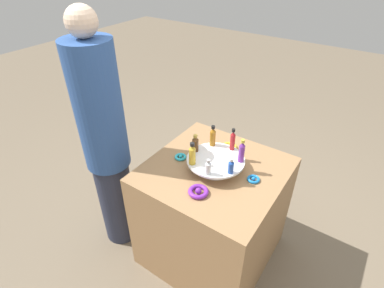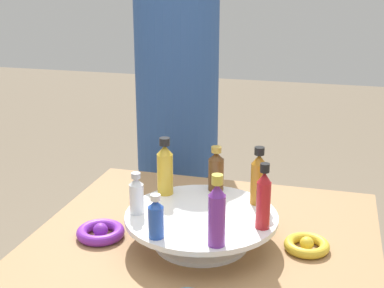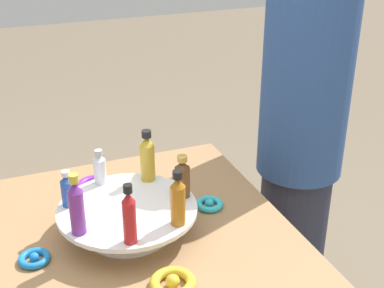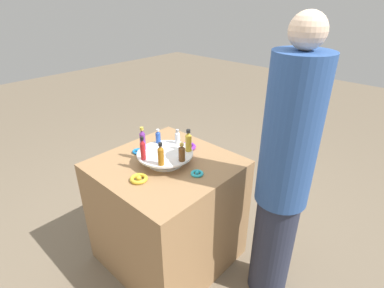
# 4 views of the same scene
# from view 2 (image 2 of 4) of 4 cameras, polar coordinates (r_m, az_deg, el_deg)

# --- Properties ---
(display_stand) EXTENTS (0.35, 0.35, 0.08)m
(display_stand) POSITION_cam_2_polar(r_m,az_deg,el_deg) (1.25, 1.00, -8.56)
(display_stand) COLOR white
(display_stand) RESTS_ON party_table
(bottle_red) EXTENTS (0.03, 0.03, 0.15)m
(bottle_red) POSITION_cam_2_polar(r_m,az_deg,el_deg) (1.16, 7.63, -5.81)
(bottle_red) COLOR #B21E23
(bottle_red) RESTS_ON display_stand
(bottle_amber) EXTENTS (0.04, 0.04, 0.14)m
(bottle_amber) POSITION_cam_2_polar(r_m,az_deg,el_deg) (1.28, 7.10, -3.61)
(bottle_amber) COLOR #AD6B19
(bottle_amber) RESTS_ON display_stand
(bottle_brown) EXTENTS (0.04, 0.04, 0.12)m
(bottle_brown) POSITION_cam_2_polar(r_m,az_deg,el_deg) (1.35, 2.53, -2.80)
(bottle_brown) COLOR brown
(bottle_brown) RESTS_ON display_stand
(bottle_gold) EXTENTS (0.04, 0.04, 0.15)m
(bottle_gold) POSITION_cam_2_polar(r_m,az_deg,el_deg) (1.33, -2.90, -2.60)
(bottle_gold) COLOR gold
(bottle_gold) RESTS_ON display_stand
(bottle_clear) EXTENTS (0.03, 0.03, 0.10)m
(bottle_clear) POSITION_cam_2_polar(r_m,az_deg,el_deg) (1.23, -5.93, -5.41)
(bottle_clear) COLOR silver
(bottle_clear) RESTS_ON display_stand
(bottle_blue) EXTENTS (0.03, 0.03, 0.10)m
(bottle_blue) POSITION_cam_2_polar(r_m,az_deg,el_deg) (1.12, -3.87, -7.87)
(bottle_blue) COLOR #234CAD
(bottle_blue) RESTS_ON display_stand
(bottle_purple) EXTENTS (0.04, 0.04, 0.15)m
(bottle_purple) POSITION_cam_2_polar(r_m,az_deg,el_deg) (1.08, 2.66, -7.40)
(bottle_purple) COLOR #702D93
(bottle_purple) RESTS_ON display_stand
(ribbon_bow_purple) EXTENTS (0.12, 0.12, 0.04)m
(ribbon_bow_purple) POSITION_cam_2_polar(r_m,az_deg,el_deg) (1.31, -9.73, -9.24)
(ribbon_bow_purple) COLOR purple
(ribbon_bow_purple) RESTS_ON party_table
(ribbon_bow_gold) EXTENTS (0.10, 0.10, 0.03)m
(ribbon_bow_gold) POSITION_cam_2_polar(r_m,az_deg,el_deg) (1.27, 12.14, -10.50)
(ribbon_bow_gold) COLOR gold
(ribbon_bow_gold) RESTS_ON party_table
(ribbon_bow_teal) EXTENTS (0.08, 0.08, 0.02)m
(ribbon_bow_teal) POSITION_cam_2_polar(r_m,az_deg,el_deg) (1.49, 2.03, -5.79)
(ribbon_bow_teal) COLOR #2DB7CC
(ribbon_bow_teal) RESTS_ON party_table
(person_figure) EXTENTS (0.29, 0.29, 1.71)m
(person_figure) POSITION_cam_2_polar(r_m,az_deg,el_deg) (1.92, -1.56, 1.59)
(person_figure) COLOR #282D42
(person_figure) RESTS_ON ground_plane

